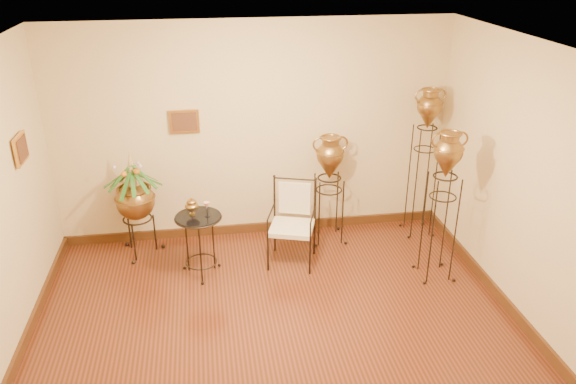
{
  "coord_description": "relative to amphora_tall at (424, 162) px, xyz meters",
  "views": [
    {
      "loc": [
        -0.61,
        -4.23,
        3.65
      ],
      "look_at": [
        0.25,
        1.3,
        1.1
      ],
      "focal_mm": 35.0,
      "sensor_mm": 36.0,
      "label": 1
    }
  ],
  "objects": [
    {
      "name": "ground",
      "position": [
        -2.15,
        -2.15,
        -1.02
      ],
      "size": [
        5.0,
        5.0,
        0.0
      ],
      "primitive_type": "plane",
      "color": "#612617",
      "rests_on": "ground"
    },
    {
      "name": "room_shell",
      "position": [
        -2.16,
        -2.14,
        0.72
      ],
      "size": [
        5.02,
        5.02,
        2.81
      ],
      "color": "#D5C289",
      "rests_on": "ground"
    },
    {
      "name": "amphora_tall",
      "position": [
        0.0,
        0.0,
        0.0
      ],
      "size": [
        0.52,
        0.52,
        1.99
      ],
      "rotation": [
        0.0,
        0.0,
        -0.42
      ],
      "color": "black",
      "rests_on": "ground"
    },
    {
      "name": "amphora_mid",
      "position": [
        -0.19,
        -1.06,
        -0.11
      ],
      "size": [
        0.44,
        0.44,
        1.8
      ],
      "rotation": [
        0.0,
        0.0,
        -0.11
      ],
      "color": "black",
      "rests_on": "ground"
    },
    {
      "name": "amphora_short",
      "position": [
        -1.24,
        0.0,
        -0.29
      ],
      "size": [
        0.48,
        0.48,
        1.45
      ],
      "rotation": [
        0.0,
        0.0,
        0.11
      ],
      "color": "black",
      "rests_on": "ground"
    },
    {
      "name": "planter_urn",
      "position": [
        -3.65,
        -0.0,
        -0.24
      ],
      "size": [
        0.96,
        0.96,
        1.4
      ],
      "rotation": [
        0.0,
        0.0,
        0.36
      ],
      "color": "black",
      "rests_on": "ground"
    },
    {
      "name": "armchair",
      "position": [
        -1.8,
        -0.52,
        -0.5
      ],
      "size": [
        0.72,
        0.69,
        1.03
      ],
      "rotation": [
        0.0,
        0.0,
        -0.31
      ],
      "color": "black",
      "rests_on": "ground"
    },
    {
      "name": "side_table",
      "position": [
        -2.9,
        -0.61,
        -0.62
      ],
      "size": [
        0.53,
        0.53,
        0.96
      ],
      "rotation": [
        0.0,
        0.0,
        0.0
      ],
      "color": "black",
      "rests_on": "ground"
    }
  ]
}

